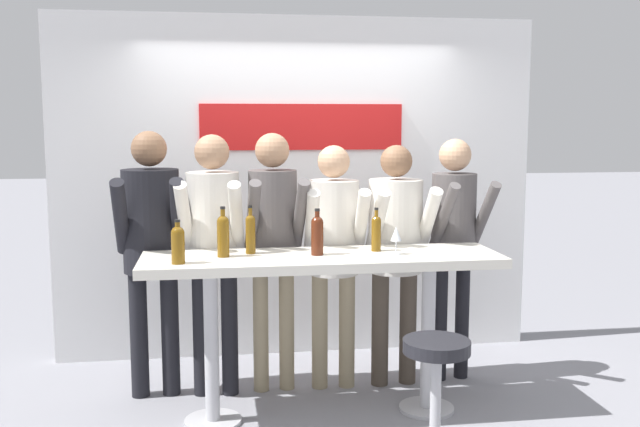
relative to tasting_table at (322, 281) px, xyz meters
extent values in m
plane|color=gray|center=(0.00, 0.00, -0.89)|extent=(40.00, 40.00, 0.00)
cube|color=white|center=(0.00, 1.35, 0.46)|extent=(3.84, 0.10, 2.70)
cube|color=red|center=(0.03, 1.29, 0.95)|extent=(1.60, 0.02, 0.36)
cube|color=silver|center=(0.00, 0.00, 0.14)|extent=(2.24, 0.61, 0.06)
cylinder|color=#B2B2B7|center=(-0.69, 0.00, -0.37)|extent=(0.09, 0.09, 0.99)
cylinder|color=#B2B2B7|center=(-0.69, 0.00, -0.88)|extent=(0.36, 0.36, 0.02)
cylinder|color=#B2B2B7|center=(0.69, 0.00, -0.37)|extent=(0.09, 0.09, 0.99)
cylinder|color=#B2B2B7|center=(0.69, 0.00, -0.88)|extent=(0.36, 0.36, 0.02)
cylinder|color=#B2B2B7|center=(0.50, -0.78, -0.53)|extent=(0.06, 0.06, 0.66)
cylinder|color=black|center=(0.50, -0.78, -0.20)|extent=(0.36, 0.36, 0.07)
cylinder|color=black|center=(-1.19, 0.52, -0.45)|extent=(0.12, 0.12, 0.87)
cylinder|color=black|center=(-0.98, 0.53, -0.45)|extent=(0.12, 0.12, 0.87)
cylinder|color=black|center=(-1.08, 0.53, 0.33)|extent=(0.39, 0.39, 0.69)
sphere|color=brown|center=(-1.08, 0.53, 0.82)|extent=(0.24, 0.24, 0.24)
cylinder|color=black|center=(-1.26, 0.35, 0.38)|extent=(0.10, 0.42, 0.53)
cylinder|color=black|center=(-0.90, 0.36, 0.38)|extent=(0.10, 0.42, 0.53)
cylinder|color=black|center=(-0.77, 0.49, -0.46)|extent=(0.11, 0.11, 0.86)
cylinder|color=black|center=(-0.57, 0.47, -0.46)|extent=(0.11, 0.11, 0.86)
cylinder|color=beige|center=(-0.67, 0.48, 0.32)|extent=(0.39, 0.39, 0.68)
sphere|color=#9E7556|center=(-0.67, 0.48, 0.79)|extent=(0.23, 0.23, 0.23)
cylinder|color=beige|center=(-0.86, 0.33, 0.37)|extent=(0.12, 0.41, 0.52)
cylinder|color=beige|center=(-0.52, 0.30, 0.37)|extent=(0.12, 0.41, 0.52)
cylinder|color=gray|center=(-0.36, 0.51, -0.45)|extent=(0.11, 0.11, 0.87)
cylinder|color=gray|center=(-0.17, 0.52, -0.45)|extent=(0.11, 0.11, 0.87)
cylinder|color=#514C4C|center=(-0.27, 0.51, 0.32)|extent=(0.35, 0.35, 0.69)
sphere|color=#9E7556|center=(-0.27, 0.51, 0.80)|extent=(0.23, 0.23, 0.23)
cylinder|color=#514C4C|center=(-0.41, 0.33, 0.37)|extent=(0.11, 0.40, 0.52)
cylinder|color=#514C4C|center=(-0.10, 0.36, 0.37)|extent=(0.11, 0.40, 0.52)
cylinder|color=gray|center=(0.06, 0.51, -0.47)|extent=(0.11, 0.11, 0.83)
cylinder|color=gray|center=(0.25, 0.50, -0.47)|extent=(0.11, 0.11, 0.83)
cylinder|color=beige|center=(0.16, 0.50, 0.27)|extent=(0.37, 0.37, 0.65)
sphere|color=tan|center=(0.16, 0.50, 0.72)|extent=(0.22, 0.22, 0.22)
cylinder|color=beige|center=(-0.02, 0.35, 0.31)|extent=(0.10, 0.39, 0.50)
cylinder|color=beige|center=(0.32, 0.33, 0.31)|extent=(0.10, 0.39, 0.50)
cylinder|color=#473D33|center=(0.49, 0.50, -0.47)|extent=(0.12, 0.12, 0.83)
cylinder|color=#473D33|center=(0.70, 0.51, -0.47)|extent=(0.12, 0.12, 0.83)
cylinder|color=beige|center=(0.60, 0.50, 0.27)|extent=(0.40, 0.40, 0.65)
sphere|color=brown|center=(0.60, 0.50, 0.72)|extent=(0.22, 0.22, 0.22)
cylinder|color=beige|center=(0.43, 0.33, 0.31)|extent=(0.11, 0.40, 0.51)
cylinder|color=beige|center=(0.79, 0.35, 0.31)|extent=(0.11, 0.40, 0.51)
cylinder|color=black|center=(0.95, 0.53, -0.46)|extent=(0.10, 0.10, 0.85)
cylinder|color=black|center=(1.12, 0.55, -0.46)|extent=(0.10, 0.10, 0.85)
cylinder|color=#514C4C|center=(1.04, 0.54, 0.29)|extent=(0.35, 0.35, 0.67)
sphere|color=tan|center=(1.04, 0.54, 0.76)|extent=(0.23, 0.23, 0.23)
cylinder|color=#514C4C|center=(0.91, 0.36, 0.34)|extent=(0.12, 0.39, 0.51)
cylinder|color=#514C4C|center=(1.21, 0.40, 0.34)|extent=(0.12, 0.39, 0.51)
cylinder|color=brown|center=(-0.44, 0.12, 0.28)|extent=(0.06, 0.06, 0.21)
sphere|color=brown|center=(-0.44, 0.12, 0.38)|extent=(0.06, 0.06, 0.06)
cylinder|color=brown|center=(-0.44, 0.12, 0.42)|extent=(0.02, 0.02, 0.08)
cylinder|color=black|center=(-0.44, 0.12, 0.47)|extent=(0.03, 0.03, 0.02)
cylinder|color=brown|center=(-0.88, -0.14, 0.26)|extent=(0.08, 0.08, 0.18)
sphere|color=brown|center=(-0.88, -0.14, 0.35)|extent=(0.08, 0.08, 0.08)
cylinder|color=brown|center=(-0.88, -0.14, 0.38)|extent=(0.03, 0.03, 0.06)
cylinder|color=black|center=(-0.88, -0.14, 0.42)|extent=(0.03, 0.03, 0.01)
cylinder|color=#4C1E0F|center=(-0.03, 0.01, 0.27)|extent=(0.08, 0.08, 0.20)
sphere|color=#4C1E0F|center=(-0.03, 0.01, 0.37)|extent=(0.08, 0.08, 0.08)
cylinder|color=#4C1E0F|center=(-0.03, 0.01, 0.41)|extent=(0.03, 0.03, 0.07)
cylinder|color=black|center=(-0.03, 0.01, 0.45)|extent=(0.03, 0.03, 0.02)
cylinder|color=brown|center=(-0.61, 0.03, 0.28)|extent=(0.07, 0.07, 0.22)
sphere|color=brown|center=(-0.61, 0.03, 0.39)|extent=(0.07, 0.07, 0.07)
cylinder|color=brown|center=(-0.61, 0.03, 0.43)|extent=(0.03, 0.03, 0.08)
cylinder|color=black|center=(-0.61, 0.03, 0.47)|extent=(0.03, 0.03, 0.02)
cylinder|color=brown|center=(0.36, 0.09, 0.27)|extent=(0.06, 0.06, 0.20)
sphere|color=brown|center=(0.36, 0.09, 0.36)|extent=(0.06, 0.06, 0.06)
cylinder|color=brown|center=(0.36, 0.09, 0.40)|extent=(0.02, 0.02, 0.07)
cylinder|color=black|center=(0.36, 0.09, 0.44)|extent=(0.03, 0.03, 0.01)
cylinder|color=silver|center=(0.46, -0.05, 0.17)|extent=(0.06, 0.06, 0.01)
cylinder|color=silver|center=(0.46, -0.05, 0.21)|extent=(0.01, 0.01, 0.08)
cone|color=silver|center=(0.46, -0.05, 0.30)|extent=(0.07, 0.07, 0.09)
camera|label=1|loc=(-0.65, -4.33, 1.00)|focal=40.00mm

